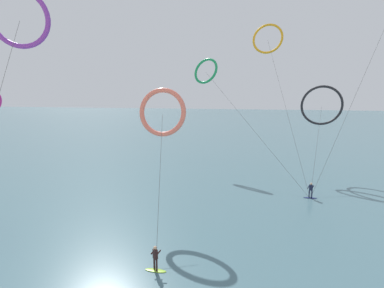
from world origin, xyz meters
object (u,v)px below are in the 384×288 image
object	(u,v)px
surfer_navy	(311,191)
kite_violet	(19,18)
surfer_lime	(155,260)
kite_coral	(162,112)
kite_amber	(268,39)
kite_charcoal	(322,106)
kite_emerald	(206,71)

from	to	relation	value
surfer_navy	kite_violet	world-z (taller)	kite_violet
surfer_lime	kite_coral	xyz separation A→B (m)	(-2.33, 9.26, 8.67)
surfer_navy	kite_coral	distance (m)	17.98
surfer_navy	kite_amber	xyz separation A→B (m)	(-4.44, 19.25, 19.11)
kite_charcoal	kite_emerald	bearing A→B (deg)	-9.23
kite_coral	kite_charcoal	xyz separation A→B (m)	(17.06, 17.08, 0.06)
kite_coral	kite_violet	world-z (taller)	kite_violet
surfer_lime	kite_charcoal	bearing A→B (deg)	-81.07
surfer_lime	kite_amber	world-z (taller)	kite_amber
kite_coral	kite_violet	size ratio (longest dim) A/B	0.59
kite_coral	surfer_lime	bearing A→B (deg)	-74.88
kite_violet	kite_amber	bearing A→B (deg)	-146.44
kite_coral	surfer_navy	bearing A→B (deg)	25.31
kite_coral	kite_charcoal	distance (m)	24.14
kite_emerald	kite_charcoal	distance (m)	17.70
kite_violet	surfer_navy	bearing A→B (deg)	-179.45
surfer_lime	kite_violet	bearing A→B (deg)	14.50
surfer_navy	kite_violet	xyz separation A→B (m)	(-25.39, -9.89, 16.43)
kite_violet	kite_amber	distance (m)	36.00
surfer_navy	surfer_lime	bearing A→B (deg)	85.98
kite_violet	kite_amber	world-z (taller)	kite_amber
kite_amber	surfer_navy	bearing A→B (deg)	-63.99
surfer_lime	kite_amber	xyz separation A→B (m)	(7.59, 35.00, 19.11)
kite_charcoal	kite_violet	xyz separation A→B (m)	(-28.10, -20.48, 7.70)
kite_emerald	kite_amber	world-z (taller)	kite_amber
surfer_navy	kite_amber	bearing A→B (deg)	-43.66
kite_charcoal	kite_violet	bearing A→B (deg)	39.81
kite_emerald	surfer_navy	bearing A→B (deg)	-20.00
kite_charcoal	surfer_lime	bearing A→B (deg)	64.50
surfer_navy	kite_emerald	distance (m)	24.25
kite_violet	kite_amber	xyz separation A→B (m)	(20.96, 29.14, 2.68)
kite_amber	kite_violet	bearing A→B (deg)	-112.69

